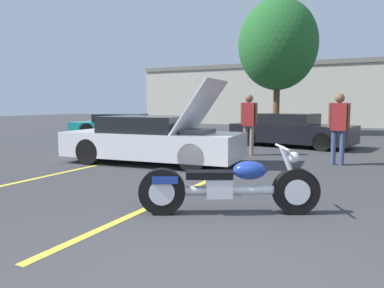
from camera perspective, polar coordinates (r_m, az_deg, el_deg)
ground_plane at (r=3.46m, az=3.35°, el=-20.26°), size 80.00×80.00×0.00m
parking_stripe_foreground at (r=8.09m, az=-25.16°, el=-5.35°), size 0.12×5.14×0.01m
parking_stripe_middle at (r=5.93m, az=-4.89°, el=-8.83°), size 0.12×5.14×0.01m
far_building at (r=28.18m, az=24.23°, el=7.27°), size 32.00×4.20×4.40m
tree_background at (r=19.87m, az=12.95°, el=14.54°), size 3.95×3.95×6.76m
motorcycle at (r=5.26m, az=5.58°, el=-6.47°), size 2.31×1.30×0.96m
show_car_hood_open at (r=9.69m, az=-5.94°, el=0.61°), size 4.69×2.17×2.12m
parked_car_left_row at (r=16.88m, az=-10.28°, el=2.70°), size 4.85×2.97×1.08m
parked_car_mid_row at (r=13.95m, az=14.90°, el=1.98°), size 4.46×2.40×1.18m
spectator_near_motorcycle at (r=11.22m, az=8.65°, el=3.79°), size 0.52×0.24×1.81m
spectator_by_show_car at (r=9.99m, az=21.45°, el=3.09°), size 0.52×0.24×1.79m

